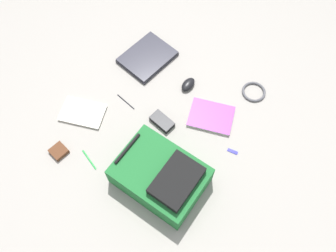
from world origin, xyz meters
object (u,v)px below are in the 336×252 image
cable_coil (254,92)px  usb_stick (233,151)px  backpack (161,176)px  book_manual (211,116)px  power_brick (162,121)px  pen_black (89,160)px  computer_mouse (188,84)px  book_red (83,113)px  laptop (147,57)px  pen_blue (126,102)px  earbud_pouch (59,151)px

cable_coil → usb_stick: 0.42m
backpack → book_manual: size_ratio=1.52×
power_brick → pen_black: power_brick is taller
book_manual → cable_coil: size_ratio=2.08×
usb_stick → computer_mouse: bearing=61.9°
power_brick → usb_stick: bearing=-81.3°
book_manual → pen_black: bearing=144.6°
book_red → power_brick: 0.47m
cable_coil → backpack: bearing=168.7°
cable_coil → power_brick: size_ratio=1.04×
laptop → book_red: bearing=170.8°
book_red → power_brick: power_brick is taller
power_brick → backpack: bearing=-146.6°
power_brick → cable_coil: bearing=-36.1°
cable_coil → usb_stick: (-0.42, -0.08, -0.00)m
pen_blue → earbud_pouch: 0.48m
power_brick → pen_black: 0.46m
laptop → usb_stick: (-0.27, -0.77, -0.01)m
book_red → pen_blue: 0.26m
backpack → earbud_pouch: (-0.17, 0.57, -0.07)m
book_manual → pen_black: (-0.60, 0.43, -0.01)m
computer_mouse → pen_blue: bearing=-127.8°
laptop → pen_black: 0.76m
usb_stick → pen_black: bearing=126.9°
cable_coil → pen_blue: size_ratio=0.99×
laptop → book_red: (-0.54, 0.09, -0.01)m
book_manual → earbud_pouch: bearing=137.8°
book_red → power_brick: (0.20, -0.43, 0.01)m
pen_black → usb_stick: 0.80m
laptop → pen_black: (-0.75, -0.13, -0.01)m
computer_mouse → pen_black: 0.74m
book_red → cable_coil: book_red is taller
backpack → earbud_pouch: bearing=106.8°
pen_blue → cable_coil: bearing=-51.8°
book_red → pen_black: size_ratio=2.11×
backpack → pen_blue: (0.30, 0.46, -0.08)m
laptop → book_manual: (-0.15, -0.56, -0.01)m
backpack → pen_black: (-0.12, 0.40, -0.08)m
laptop → computer_mouse: size_ratio=3.29×
backpack → pen_blue: bearing=57.2°
power_brick → pen_black: size_ratio=0.99×
backpack → pen_blue: backpack is taller
laptop → pen_black: bearing=-170.2°
laptop → power_brick: size_ratio=2.59×
power_brick → pen_blue: bearing=90.3°
earbud_pouch → usb_stick: 0.97m
book_red → pen_blue: size_ratio=2.02×
cable_coil → usb_stick: cable_coil is taller
cable_coil → book_red: bearing=131.4°
power_brick → pen_black: (-0.41, 0.21, -0.01)m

